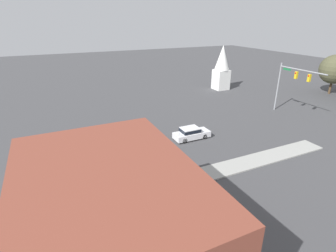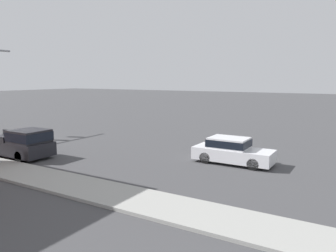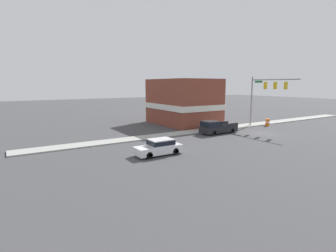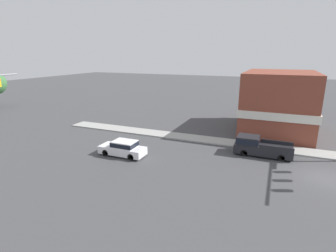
% 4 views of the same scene
% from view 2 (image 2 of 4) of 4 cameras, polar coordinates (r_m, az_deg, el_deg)
% --- Properties ---
extents(ground_plane, '(200.00, 200.00, 0.00)m').
position_cam_2_polar(ground_plane, '(29.20, -25.07, -2.23)').
color(ground_plane, '#424244').
extents(car_lead, '(1.80, 4.59, 1.51)m').
position_cam_2_polar(car_lead, '(19.52, 11.00, -4.14)').
color(car_lead, black).
rests_on(car_lead, ground).
extents(pickup_truck_parked, '(2.02, 5.40, 1.80)m').
position_cam_2_polar(pickup_truck_parked, '(22.79, -24.39, -2.68)').
color(pickup_truck_parked, black).
rests_on(pickup_truck_parked, ground).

